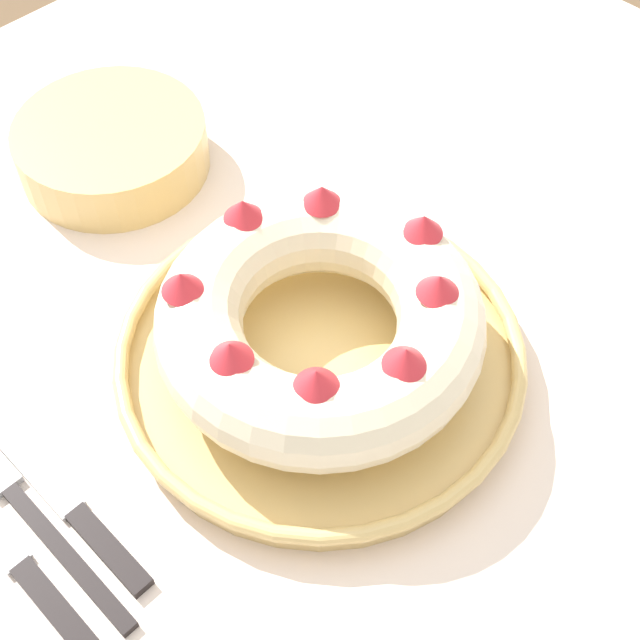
{
  "coord_description": "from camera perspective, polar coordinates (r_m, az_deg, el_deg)",
  "views": [
    {
      "loc": [
        -0.3,
        -0.24,
        1.34
      ],
      "look_at": [
        -0.02,
        0.04,
        0.81
      ],
      "focal_mm": 50.0,
      "sensor_mm": 36.0,
      "label": 1
    }
  ],
  "objects": [
    {
      "name": "dining_table",
      "position": [
        0.78,
        3.11,
        -7.63
      ],
      "size": [
        1.17,
        1.23,
        0.75
      ],
      "color": "beige",
      "rests_on": "ground_plane"
    },
    {
      "name": "serving_dish",
      "position": [
        0.7,
        0.0,
        -2.4
      ],
      "size": [
        0.32,
        0.32,
        0.03
      ],
      "color": "tan",
      "rests_on": "dining_table"
    },
    {
      "name": "bundt_cake",
      "position": [
        0.66,
        0.0,
        0.08
      ],
      "size": [
        0.25,
        0.25,
        0.08
      ],
      "color": "beige",
      "rests_on": "serving_dish"
    },
    {
      "name": "fork",
      "position": [
        0.67,
        -17.98,
        -11.77
      ],
      "size": [
        0.02,
        0.2,
        0.01
      ],
      "rotation": [
        0.0,
        0.0,
        0.09
      ],
      "color": "black",
      "rests_on": "dining_table"
    },
    {
      "name": "serving_knife",
      "position": [
        0.66,
        -18.42,
        -14.91
      ],
      "size": [
        0.02,
        0.22,
        0.01
      ],
      "rotation": [
        0.0,
        0.0,
        -0.06
      ],
      "color": "black",
      "rests_on": "dining_table"
    },
    {
      "name": "cake_knife",
      "position": [
        0.67,
        -15.25,
        -11.92
      ],
      "size": [
        0.02,
        0.18,
        0.01
      ],
      "rotation": [
        0.0,
        0.0,
        0.09
      ],
      "color": "black",
      "rests_on": "dining_table"
    },
    {
      "name": "side_bowl",
      "position": [
        0.87,
        -13.15,
        10.77
      ],
      "size": [
        0.18,
        0.18,
        0.05
      ],
      "primitive_type": "cylinder",
      "color": "tan",
      "rests_on": "dining_table"
    }
  ]
}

